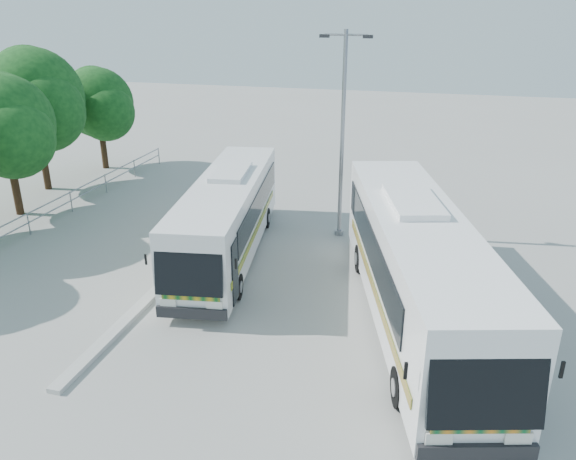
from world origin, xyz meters
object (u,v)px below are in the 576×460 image
(tree_far_e, at_px, (99,103))
(lamppost, at_px, (343,128))
(tree_far_c, at_px, (5,124))
(tree_far_d, at_px, (35,98))
(coach_main, at_px, (228,215))
(coach_adjacent, at_px, (416,265))

(tree_far_e, height_order, lamppost, lamppost)
(tree_far_c, relative_size, tree_far_d, 0.88)
(tree_far_d, xyz_separation_m, lamppost, (16.14, -2.36, -0.21))
(coach_main, bearing_deg, tree_far_d, 147.17)
(tree_far_e, bearing_deg, coach_adjacent, -35.09)
(tree_far_d, bearing_deg, coach_main, -24.31)
(tree_far_d, distance_m, coach_main, 13.87)
(tree_far_d, xyz_separation_m, coach_main, (12.31, -5.56, -3.14))
(lamppost, bearing_deg, tree_far_d, 173.84)
(coach_adjacent, bearing_deg, lamppost, 102.71)
(lamppost, bearing_deg, tree_far_c, -172.72)
(tree_far_d, bearing_deg, lamppost, -8.32)
(coach_main, relative_size, coach_adjacent, 0.87)
(tree_far_c, bearing_deg, lamppost, 5.12)
(tree_far_c, distance_m, coach_main, 11.57)
(lamppost, bearing_deg, tree_far_e, 158.22)
(tree_far_c, relative_size, coach_main, 0.58)
(tree_far_c, xyz_separation_m, lamppost, (14.95, 1.34, 0.35))
(tree_far_e, xyz_separation_m, lamppost, (15.46, -6.86, 0.72))
(tree_far_c, bearing_deg, coach_main, -9.51)
(tree_far_e, relative_size, lamppost, 0.71)
(coach_main, height_order, coach_adjacent, coach_adjacent)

